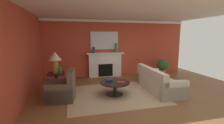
% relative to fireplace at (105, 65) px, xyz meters
% --- Properties ---
extents(ground_plane, '(8.95, 8.95, 0.00)m').
position_rel_fireplace_xyz_m(ground_plane, '(0.53, -2.68, -0.57)').
color(ground_plane, brown).
extents(wall_fireplace, '(7.48, 0.12, 2.79)m').
position_rel_fireplace_xyz_m(wall_fireplace, '(0.53, 0.21, 0.83)').
color(wall_fireplace, '#B7422D').
rests_on(wall_fireplace, ground_plane).
extents(wall_window, '(0.12, 6.27, 2.79)m').
position_rel_fireplace_xyz_m(wall_window, '(-2.97, -2.38, 0.83)').
color(wall_window, '#B7422D').
rests_on(wall_window, ground_plane).
extents(ceiling_panel, '(7.48, 6.27, 0.06)m').
position_rel_fireplace_xyz_m(ceiling_panel, '(0.53, -2.38, 2.26)').
color(ceiling_panel, white).
extents(crown_moulding, '(7.48, 0.08, 0.12)m').
position_rel_fireplace_xyz_m(crown_moulding, '(0.53, 0.13, 2.15)').
color(crown_moulding, white).
extents(area_rug, '(3.10, 2.49, 0.01)m').
position_rel_fireplace_xyz_m(area_rug, '(-0.17, -2.52, -0.56)').
color(area_rug, tan).
rests_on(area_rug, ground_plane).
extents(fireplace, '(1.80, 0.35, 1.20)m').
position_rel_fireplace_xyz_m(fireplace, '(0.00, 0.00, 0.00)').
color(fireplace, white).
rests_on(fireplace, ground_plane).
extents(mantel_mirror, '(1.37, 0.04, 0.86)m').
position_rel_fireplace_xyz_m(mantel_mirror, '(-0.00, 0.12, 1.21)').
color(mantel_mirror, silver).
extents(sofa, '(0.98, 2.13, 0.85)m').
position_rel_fireplace_xyz_m(sofa, '(1.46, -2.49, -0.27)').
color(sofa, beige).
rests_on(sofa, ground_plane).
extents(armchair_near_window, '(0.89, 0.89, 0.95)m').
position_rel_fireplace_xyz_m(armchair_near_window, '(-1.87, -2.55, -0.26)').
color(armchair_near_window, brown).
rests_on(armchair_near_window, ground_plane).
extents(coffee_table, '(1.00, 1.00, 0.45)m').
position_rel_fireplace_xyz_m(coffee_table, '(-0.17, -2.52, -0.23)').
color(coffee_table, black).
rests_on(coffee_table, ground_plane).
extents(side_table, '(0.56, 0.56, 0.70)m').
position_rel_fireplace_xyz_m(side_table, '(-2.12, -1.75, -0.17)').
color(side_table, black).
rests_on(side_table, ground_plane).
extents(table_lamp, '(0.44, 0.44, 0.75)m').
position_rel_fireplace_xyz_m(table_lamp, '(-2.12, -1.75, 0.66)').
color(table_lamp, '#B28E38').
rests_on(table_lamp, side_table).
extents(vase_mantel_left, '(0.12, 0.12, 0.28)m').
position_rel_fireplace_xyz_m(vase_mantel_left, '(-0.55, -0.05, 0.77)').
color(vase_mantel_left, navy).
rests_on(vase_mantel_left, fireplace).
extents(vase_mantel_right, '(0.11, 0.11, 0.46)m').
position_rel_fireplace_xyz_m(vase_mantel_right, '(0.55, -0.05, 0.86)').
color(vase_mantel_right, '#33703D').
rests_on(vase_mantel_right, fireplace).
extents(vase_on_side_table, '(0.11, 0.11, 0.22)m').
position_rel_fireplace_xyz_m(vase_on_side_table, '(-1.97, -1.87, 0.24)').
color(vase_on_side_table, '#33703D').
rests_on(vase_on_side_table, side_table).
extents(book_red_cover, '(0.28, 0.24, 0.05)m').
position_rel_fireplace_xyz_m(book_red_cover, '(-0.01, -2.69, -0.09)').
color(book_red_cover, maroon).
rests_on(book_red_cover, coffee_table).
extents(book_art_folio, '(0.25, 0.21, 0.03)m').
position_rel_fireplace_xyz_m(book_art_folio, '(-0.35, -2.38, -0.05)').
color(book_art_folio, navy).
rests_on(book_art_folio, coffee_table).
extents(potted_plant, '(0.56, 0.56, 0.83)m').
position_rel_fireplace_xyz_m(potted_plant, '(2.89, -0.48, -0.07)').
color(potted_plant, '#A8754C').
rests_on(potted_plant, ground_plane).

